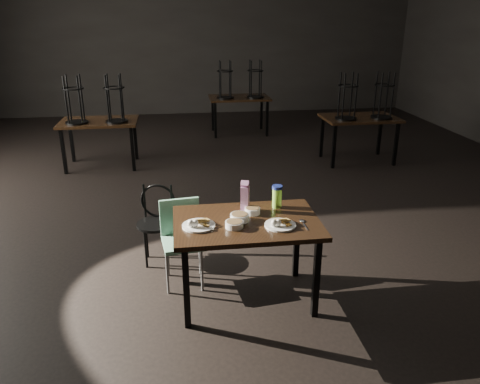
{
  "coord_description": "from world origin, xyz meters",
  "views": [
    {
      "loc": [
        -0.76,
        -5.62,
        2.35
      ],
      "look_at": [
        -0.22,
        -1.76,
        0.85
      ],
      "focal_mm": 35.0,
      "sensor_mm": 36.0,
      "label": 1
    }
  ],
  "objects": [
    {
      "name": "bowl_near",
      "position": [
        -0.28,
        -2.16,
        0.78
      ],
      "size": [
        0.15,
        0.15,
        0.06
      ],
      "color": "white",
      "rests_on": "main_table"
    },
    {
      "name": "bowl_big",
      "position": [
        -0.34,
        -2.27,
        0.78
      ],
      "size": [
        0.15,
        0.15,
        0.05
      ],
      "color": "white",
      "rests_on": "main_table"
    },
    {
      "name": "school_chair",
      "position": [
        -0.75,
        -1.77,
        0.47
      ],
      "size": [
        0.4,
        0.4,
        0.78
      ],
      "rotation": [
        0.0,
        0.0,
        0.12
      ],
      "color": "#6DA98A",
      "rests_on": "ground"
    },
    {
      "name": "plate_right",
      "position": [
        0.03,
        -2.3,
        0.77
      ],
      "size": [
        0.25,
        0.25,
        0.08
      ],
      "color": "white",
      "rests_on": "main_table"
    },
    {
      "name": "plate_left",
      "position": [
        -0.62,
        -2.22,
        0.77
      ],
      "size": [
        0.27,
        0.27,
        0.09
      ],
      "color": "white",
      "rests_on": "main_table"
    },
    {
      "name": "bentwood_chair",
      "position": [
        -0.99,
        -1.33,
        0.46
      ],
      "size": [
        0.39,
        0.38,
        0.77
      ],
      "rotation": [
        0.0,
        0.0,
        -0.21
      ],
      "color": "black",
      "rests_on": "ground"
    },
    {
      "name": "bowl_far",
      "position": [
        -0.15,
        -2.02,
        0.78
      ],
      "size": [
        0.13,
        0.13,
        0.05
      ],
      "color": "white",
      "rests_on": "main_table"
    },
    {
      "name": "bg_table_left",
      "position": [
        -1.97,
        1.86,
        0.75
      ],
      "size": [
        1.2,
        0.8,
        1.48
      ],
      "color": "black",
      "rests_on": "ground"
    },
    {
      "name": "bg_table_far",
      "position": [
        0.53,
        3.76,
        0.75
      ],
      "size": [
        1.2,
        0.8,
        1.48
      ],
      "color": "black",
      "rests_on": "ground"
    },
    {
      "name": "spoon",
      "position": [
        0.23,
        -2.25,
        0.75
      ],
      "size": [
        0.04,
        0.21,
        0.01
      ],
      "color": "silver",
      "rests_on": "main_table"
    },
    {
      "name": "main_table",
      "position": [
        -0.22,
        -2.16,
        0.67
      ],
      "size": [
        1.2,
        0.8,
        0.75
      ],
      "color": "black",
      "rests_on": "ground"
    },
    {
      "name": "room",
      "position": [
        -0.06,
        0.01,
        2.33
      ],
      "size": [
        12.0,
        12.04,
        3.22
      ],
      "color": "black",
      "rests_on": "ground"
    },
    {
      "name": "water_bottle",
      "position": [
        0.08,
        -1.92,
        0.85
      ],
      "size": [
        0.12,
        0.12,
        0.2
      ],
      "color": "#9AE443",
      "rests_on": "main_table"
    },
    {
      "name": "juice_carton",
      "position": [
        -0.2,
        -1.94,
        0.88
      ],
      "size": [
        0.09,
        0.09,
        0.27
      ],
      "color": "#7F1769",
      "rests_on": "main_table"
    },
    {
      "name": "bg_table_right",
      "position": [
        2.23,
        1.57,
        0.75
      ],
      "size": [
        1.2,
        0.8,
        1.48
      ],
      "color": "black",
      "rests_on": "ground"
    }
  ]
}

